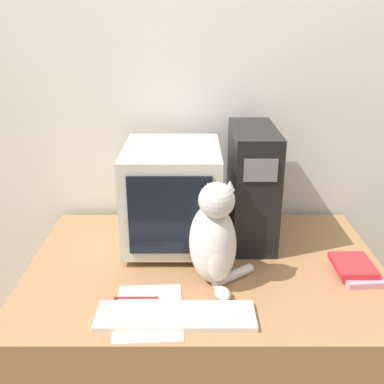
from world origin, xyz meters
name	(u,v)px	position (x,y,z in m)	size (l,w,h in m)	color
wall_back	(205,98)	(0.00, 0.98, 1.25)	(7.00, 0.05, 2.50)	silver
desk	(205,340)	(0.00, 0.46, 0.35)	(1.34, 0.91, 0.71)	#9E7047
crt_monitor	(173,195)	(-0.13, 0.64, 0.92)	(0.37, 0.44, 0.41)	beige
computer_tower	(253,184)	(0.19, 0.70, 0.95)	(0.17, 0.41, 0.47)	black
keyboard	(177,316)	(-0.10, 0.13, 0.72)	(0.49, 0.14, 0.02)	silver
cat	(215,240)	(0.02, 0.34, 0.87)	(0.26, 0.28, 0.38)	silver
book_stack	(356,269)	(0.54, 0.39, 0.73)	(0.16, 0.22, 0.05)	pink
pen	(137,298)	(-0.24, 0.23, 0.71)	(0.15, 0.01, 0.01)	maroon
paper_sheet	(150,311)	(-0.19, 0.16, 0.71)	(0.23, 0.31, 0.00)	white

